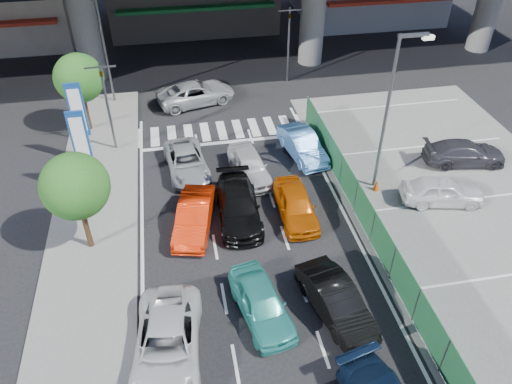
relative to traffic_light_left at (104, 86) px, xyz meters
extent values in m
plane|color=black|center=(6.20, -12.00, -3.94)|extent=(120.00, 120.00, 0.00)
cube|color=#5E5E5B|center=(17.20, -10.00, -3.91)|extent=(12.00, 28.00, 0.06)
cube|color=#5E5E5B|center=(-0.80, -8.00, -3.88)|extent=(4.00, 30.00, 0.12)
cylinder|color=#60605B|center=(-1.80, 10.00, 0.06)|extent=(1.80, 1.80, 8.00)
cylinder|color=#60605B|center=(14.20, 10.00, 0.06)|extent=(1.80, 1.80, 8.00)
cube|color=#15692D|center=(6.20, 15.90, -1.14)|extent=(12.60, 1.60, 0.25)
cube|color=red|center=(22.20, 14.90, -1.14)|extent=(10.80, 1.60, 0.25)
cylinder|color=#595B60|center=(0.00, 0.00, -1.34)|extent=(0.14, 0.14, 5.20)
cube|color=#595B60|center=(0.00, 0.00, 1.06)|extent=(1.60, 0.08, 0.08)
imported|color=black|center=(0.00, 0.00, 0.76)|extent=(0.26, 1.24, 0.50)
cylinder|color=#595B60|center=(11.70, 7.00, -1.34)|extent=(0.14, 0.14, 5.20)
cube|color=#595B60|center=(11.70, 7.00, 1.06)|extent=(1.60, 0.08, 0.08)
imported|color=black|center=(11.70, 7.00, 0.76)|extent=(0.26, 1.24, 0.50)
cylinder|color=#595B60|center=(13.20, -6.00, 0.06)|extent=(0.16, 0.16, 8.00)
cube|color=#595B60|center=(13.80, -6.00, 3.96)|extent=(1.40, 0.15, 0.15)
cube|color=silver|center=(14.50, -6.00, 3.81)|extent=(0.50, 0.22, 0.18)
cylinder|color=#595B60|center=(-0.30, 6.00, 0.06)|extent=(0.16, 0.16, 8.00)
cylinder|color=#595B60|center=(-1.00, -4.00, -2.84)|extent=(0.10, 0.10, 2.20)
cube|color=navy|center=(-1.00, -4.00, -0.74)|extent=(0.80, 0.12, 3.00)
cube|color=white|center=(-1.00, -4.07, -0.74)|extent=(0.60, 0.02, 2.40)
cylinder|color=#595B60|center=(-1.40, -1.00, -2.84)|extent=(0.10, 0.10, 2.20)
cube|color=navy|center=(-1.40, -1.00, -0.74)|extent=(0.80, 0.12, 3.00)
cube|color=white|center=(-1.40, -1.07, -0.74)|extent=(0.60, 0.02, 2.40)
cylinder|color=#382314|center=(-0.80, -8.00, -2.74)|extent=(0.24, 0.24, 2.40)
sphere|color=#1B4714|center=(-0.80, -8.00, -0.54)|extent=(2.80, 2.80, 2.80)
cylinder|color=#382314|center=(-1.60, 2.50, -2.74)|extent=(0.24, 0.24, 2.40)
sphere|color=#1B4714|center=(-1.60, 2.50, -0.54)|extent=(2.80, 2.80, 2.80)
imported|color=silver|center=(2.33, -14.19, -3.25)|extent=(2.83, 5.19, 1.38)
imported|color=teal|center=(5.91, -13.06, -3.25)|extent=(2.33, 4.24, 1.37)
imported|color=black|center=(8.72, -13.45, -3.25)|extent=(2.38, 4.39, 1.37)
imported|color=red|center=(3.85, -7.56, -3.25)|extent=(2.39, 4.41, 1.38)
imported|color=black|center=(5.95, -7.17, -3.25)|extent=(2.08, 4.81, 1.38)
imported|color=#BD5006|center=(8.63, -7.59, -3.25)|extent=(1.66, 4.06, 1.38)
imported|color=#AEB4B7|center=(3.84, -2.91, -3.33)|extent=(2.44, 4.55, 1.21)
imported|color=silver|center=(7.05, -3.98, -3.25)|extent=(2.12, 4.22, 1.38)
imported|color=#4279BC|center=(10.29, -2.57, -3.25)|extent=(2.14, 4.37, 1.38)
imported|color=#ACB0B4|center=(5.04, 4.84, -3.23)|extent=(5.49, 3.51, 1.41)
imported|color=silver|center=(15.91, -7.90, -3.20)|extent=(4.21, 2.35, 1.35)
imported|color=#343339|center=(18.73, -4.94, -3.24)|extent=(4.62, 2.45, 1.28)
cone|color=#E1560C|center=(13.16, -6.42, -3.56)|extent=(0.39, 0.39, 0.63)
camera|label=1|loc=(3.44, -25.15, 11.59)|focal=35.00mm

